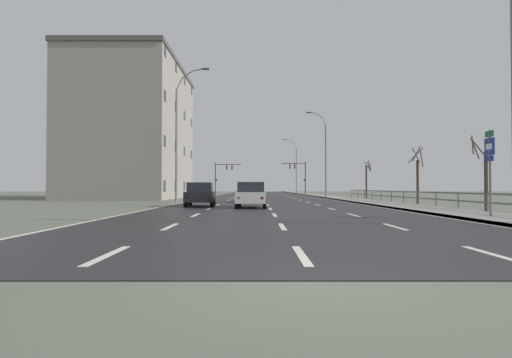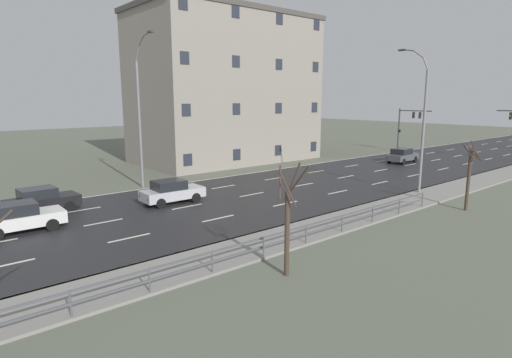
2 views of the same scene
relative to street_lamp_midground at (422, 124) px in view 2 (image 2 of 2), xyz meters
The scene contains 13 objects.
ground_plane 9.90m from the street_lamp_midground, 151.72° to the left, with size 160.00×160.00×0.12m.
road_asphalt_strip 18.37m from the street_lamp_midground, 114.95° to the left, with size 14.00×120.00×0.03m.
guardrail 21.63m from the street_lamp_midground, 83.48° to the right, with size 0.07×34.88×1.00m.
street_lamp_midground is the anchor object (origin of this frame).
street_lamp_left_bank 20.73m from the street_lamp_midground, 135.80° to the right, with size 2.86×0.24×11.50m.
traffic_signal_left 26.47m from the street_lamp_midground, 122.54° to the left, with size 4.51×0.36×5.54m.
car_near_left 15.99m from the street_lamp_midground, 125.03° to the left, with size 2.00×4.18×1.57m.
car_far_left 26.12m from the street_lamp_midground, 109.38° to the right, with size 1.90×4.13×1.57m.
car_distant 18.18m from the street_lamp_midground, 120.45° to the right, with size 1.94×4.15×1.57m.
car_mid_centre 25.79m from the street_lamp_midground, 117.91° to the right, with size 2.00×4.18×1.57m.
brick_building 22.99m from the street_lamp_midground, behind, with size 11.27×19.50×15.85m.
bare_tree_mid 18.24m from the street_lamp_midground, 76.12° to the right, with size 1.16×1.14×4.54m.
bare_tree_far 5.77m from the street_lamp_midground, 25.26° to the right, with size 0.98×0.88×4.40m.
Camera 2 is at (22.93, 15.55, 6.89)m, focal length 29.51 mm.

